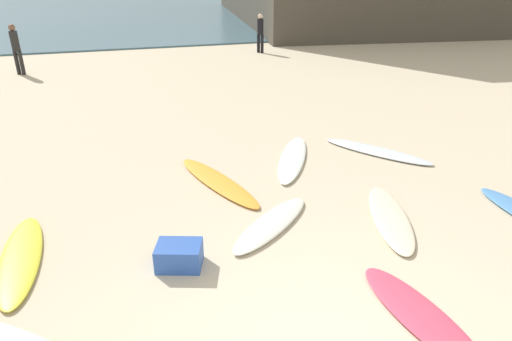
{
  "coord_description": "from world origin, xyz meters",
  "views": [
    {
      "loc": [
        -1.64,
        -2.97,
        3.73
      ],
      "look_at": [
        0.63,
        4.16,
        0.3
      ],
      "focal_mm": 31.65,
      "sensor_mm": 36.0,
      "label": 1
    }
  ],
  "objects_px": {
    "surfboard_3": "(293,158)",
    "beach_cooler": "(179,255)",
    "surfboard_0": "(390,217)",
    "surfboard_6": "(271,224)",
    "surfboard_4": "(377,151)",
    "beachgoer_near": "(260,31)",
    "surfboard_1": "(21,258)",
    "beachgoer_mid": "(16,47)",
    "surfboard_5": "(218,182)",
    "surfboard_2": "(420,315)"
  },
  "relations": [
    {
      "from": "surfboard_0",
      "to": "surfboard_1",
      "type": "xyz_separation_m",
      "value": [
        -5.48,
        0.6,
        -0.0
      ]
    },
    {
      "from": "surfboard_2",
      "to": "surfboard_3",
      "type": "xyz_separation_m",
      "value": [
        0.32,
        4.74,
        0.01
      ]
    },
    {
      "from": "surfboard_2",
      "to": "beachgoer_near",
      "type": "distance_m",
      "value": 17.3
    },
    {
      "from": "surfboard_5",
      "to": "beachgoer_near",
      "type": "height_order",
      "value": "beachgoer_near"
    },
    {
      "from": "surfboard_1",
      "to": "surfboard_3",
      "type": "xyz_separation_m",
      "value": [
        4.89,
        2.12,
        0.0
      ]
    },
    {
      "from": "surfboard_4",
      "to": "beachgoer_near",
      "type": "relative_size",
      "value": 1.43
    },
    {
      "from": "surfboard_1",
      "to": "surfboard_6",
      "type": "relative_size",
      "value": 1.15
    },
    {
      "from": "surfboard_1",
      "to": "surfboard_3",
      "type": "bearing_deg",
      "value": 22.16
    },
    {
      "from": "surfboard_1",
      "to": "surfboard_2",
      "type": "height_order",
      "value": "surfboard_1"
    },
    {
      "from": "surfboard_0",
      "to": "beachgoer_near",
      "type": "distance_m",
      "value": 15.15
    },
    {
      "from": "surfboard_5",
      "to": "surfboard_2",
      "type": "bearing_deg",
      "value": -89.18
    },
    {
      "from": "surfboard_3",
      "to": "beach_cooler",
      "type": "relative_size",
      "value": 4.25
    },
    {
      "from": "surfboard_1",
      "to": "surfboard_2",
      "type": "xyz_separation_m",
      "value": [
        4.58,
        -2.62,
        -0.0
      ]
    },
    {
      "from": "surfboard_6",
      "to": "beach_cooler",
      "type": "height_order",
      "value": "beach_cooler"
    },
    {
      "from": "surfboard_3",
      "to": "surfboard_1",
      "type": "bearing_deg",
      "value": -127.89
    },
    {
      "from": "surfboard_6",
      "to": "beachgoer_near",
      "type": "height_order",
      "value": "beachgoer_near"
    },
    {
      "from": "surfboard_4",
      "to": "beachgoer_mid",
      "type": "distance_m",
      "value": 13.72
    },
    {
      "from": "beachgoer_mid",
      "to": "beach_cooler",
      "type": "distance_m",
      "value": 14.01
    },
    {
      "from": "surfboard_6",
      "to": "beachgoer_near",
      "type": "relative_size",
      "value": 1.15
    },
    {
      "from": "surfboard_1",
      "to": "surfboard_4",
      "type": "height_order",
      "value": "surfboard_1"
    },
    {
      "from": "beachgoer_near",
      "to": "beach_cooler",
      "type": "xyz_separation_m",
      "value": [
        -6.09,
        -15.07,
        -0.79
      ]
    },
    {
      "from": "surfboard_0",
      "to": "surfboard_6",
      "type": "relative_size",
      "value": 1.08
    },
    {
      "from": "beachgoer_near",
      "to": "surfboard_6",
      "type": "bearing_deg",
      "value": -55.73
    },
    {
      "from": "surfboard_2",
      "to": "beach_cooler",
      "type": "relative_size",
      "value": 3.19
    },
    {
      "from": "surfboard_2",
      "to": "beach_cooler",
      "type": "distance_m",
      "value": 3.1
    },
    {
      "from": "surfboard_4",
      "to": "surfboard_6",
      "type": "distance_m",
      "value": 3.85
    },
    {
      "from": "surfboard_0",
      "to": "surfboard_1",
      "type": "bearing_deg",
      "value": 14.51
    },
    {
      "from": "surfboard_6",
      "to": "surfboard_1",
      "type": "bearing_deg",
      "value": -132.96
    },
    {
      "from": "surfboard_0",
      "to": "surfboard_4",
      "type": "relative_size",
      "value": 0.88
    },
    {
      "from": "surfboard_0",
      "to": "beach_cooler",
      "type": "height_order",
      "value": "beach_cooler"
    },
    {
      "from": "beachgoer_near",
      "to": "beach_cooler",
      "type": "height_order",
      "value": "beachgoer_near"
    },
    {
      "from": "surfboard_2",
      "to": "beachgoer_mid",
      "type": "height_order",
      "value": "beachgoer_mid"
    },
    {
      "from": "beachgoer_near",
      "to": "beachgoer_mid",
      "type": "relative_size",
      "value": 0.95
    },
    {
      "from": "surfboard_0",
      "to": "surfboard_6",
      "type": "xyz_separation_m",
      "value": [
        -1.88,
        0.39,
        0.0
      ]
    },
    {
      "from": "surfboard_3",
      "to": "surfboard_5",
      "type": "relative_size",
      "value": 0.99
    },
    {
      "from": "surfboard_0",
      "to": "surfboard_4",
      "type": "xyz_separation_m",
      "value": [
        1.31,
        2.55,
        -0.01
      ]
    },
    {
      "from": "surfboard_4",
      "to": "beach_cooler",
      "type": "xyz_separation_m",
      "value": [
        -4.71,
        -2.74,
        0.13
      ]
    },
    {
      "from": "surfboard_0",
      "to": "surfboard_5",
      "type": "xyz_separation_m",
      "value": [
        -2.33,
        2.12,
        -0.0
      ]
    },
    {
      "from": "surfboard_5",
      "to": "beachgoer_mid",
      "type": "height_order",
      "value": "beachgoer_mid"
    },
    {
      "from": "surfboard_3",
      "to": "beach_cooler",
      "type": "distance_m",
      "value": 4.05
    },
    {
      "from": "beachgoer_mid",
      "to": "surfboard_3",
      "type": "bearing_deg",
      "value": -26.94
    },
    {
      "from": "surfboard_4",
      "to": "surfboard_6",
      "type": "bearing_deg",
      "value": 179.21
    },
    {
      "from": "surfboard_4",
      "to": "surfboard_3",
      "type": "bearing_deg",
      "value": 139.83
    },
    {
      "from": "beach_cooler",
      "to": "beachgoer_mid",
      "type": "bearing_deg",
      "value": 105.65
    },
    {
      "from": "surfboard_4",
      "to": "beachgoer_near",
      "type": "bearing_deg",
      "value": 48.7
    },
    {
      "from": "surfboard_5",
      "to": "beach_cooler",
      "type": "height_order",
      "value": "beach_cooler"
    },
    {
      "from": "surfboard_0",
      "to": "beachgoer_mid",
      "type": "bearing_deg",
      "value": -40.86
    },
    {
      "from": "surfboard_6",
      "to": "surfboard_4",
      "type": "bearing_deg",
      "value": 84.54
    },
    {
      "from": "surfboard_5",
      "to": "beach_cooler",
      "type": "distance_m",
      "value": 2.55
    },
    {
      "from": "surfboard_2",
      "to": "beachgoer_mid",
      "type": "relative_size",
      "value": 1.07
    }
  ]
}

